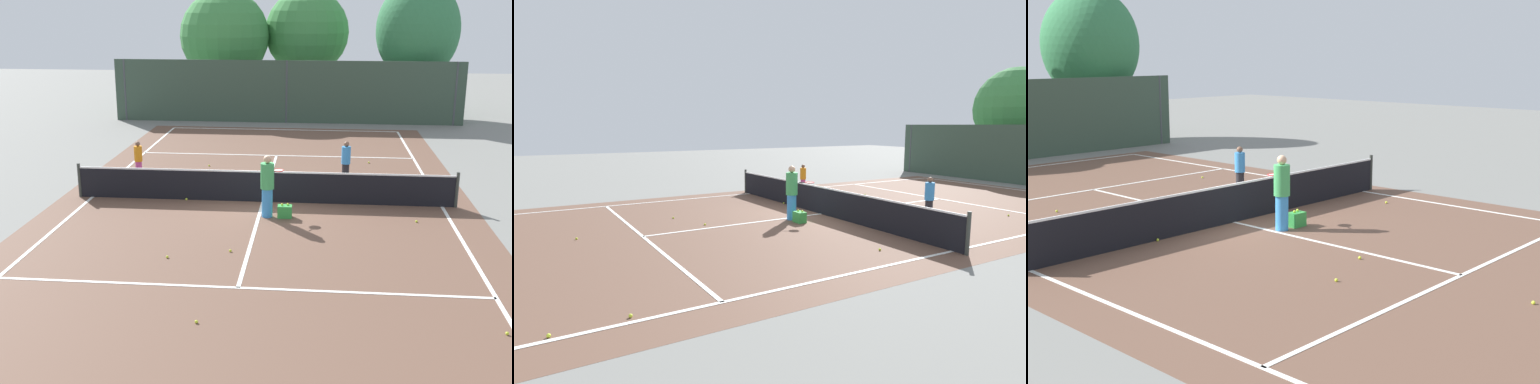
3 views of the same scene
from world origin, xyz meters
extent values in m
plane|color=slate|center=(0.00, 0.00, 0.00)|extent=(80.00, 80.00, 0.00)
cube|color=brown|center=(0.00, 0.00, 0.00)|extent=(13.00, 25.00, 0.00)
cube|color=white|center=(-5.50, 0.00, 0.01)|extent=(0.10, 24.00, 0.01)
cube|color=white|center=(5.50, 0.00, 0.01)|extent=(0.10, 24.00, 0.01)
cube|color=white|center=(0.00, 12.00, 0.01)|extent=(11.00, 0.10, 0.01)
cube|color=white|center=(0.00, -6.40, 0.01)|extent=(11.00, 0.10, 0.01)
cube|color=white|center=(0.00, 6.40, 0.01)|extent=(11.00, 0.10, 0.01)
cube|color=white|center=(0.00, 0.00, 0.01)|extent=(0.10, 12.80, 0.01)
cylinder|color=#333833|center=(-5.90, 0.00, 0.55)|extent=(0.10, 0.10, 1.10)
cylinder|color=#333833|center=(5.90, 0.00, 0.55)|extent=(0.10, 0.10, 1.10)
cube|color=black|center=(0.00, 0.00, 0.47)|extent=(11.80, 0.03, 0.95)
cube|color=white|center=(0.00, 0.00, 0.97)|extent=(11.80, 0.04, 0.05)
cylinder|color=#3F4447|center=(-8.50, 14.00, 1.60)|extent=(0.12, 0.12, 3.20)
cylinder|color=brown|center=(-3.75, 17.99, 1.16)|extent=(0.34, 0.34, 2.31)
sphere|color=#3D8442|center=(-3.75, 17.99, 4.21)|extent=(5.07, 5.07, 5.07)
cylinder|color=#D14799|center=(-4.64, 2.42, 0.31)|extent=(0.23, 0.23, 0.62)
cylinder|color=orange|center=(-4.64, 2.42, 0.89)|extent=(0.28, 0.28, 0.54)
sphere|color=brown|center=(-4.64, 2.42, 1.25)|extent=(0.17, 0.17, 0.17)
cylinder|color=#232328|center=(2.64, 2.51, 0.34)|extent=(0.25, 0.25, 0.68)
cylinder|color=#388CD8|center=(2.64, 2.51, 0.98)|extent=(0.31, 0.31, 0.60)
sphere|color=brown|center=(2.64, 2.51, 1.37)|extent=(0.18, 0.18, 0.18)
cylinder|color=#388CD8|center=(0.24, -1.44, 0.43)|extent=(0.31, 0.31, 0.86)
cylinder|color=#3FA559|center=(0.24, -1.44, 1.23)|extent=(0.39, 0.39, 0.75)
sphere|color=tan|center=(0.24, -1.44, 1.72)|extent=(0.23, 0.23, 0.23)
cylinder|color=black|center=(0.40, -1.14, 1.27)|extent=(0.12, 0.19, 0.03)
torus|color=red|center=(0.52, -0.91, 1.27)|extent=(0.45, 0.45, 0.03)
cylinder|color=silver|center=(0.52, -0.91, 1.27)|extent=(0.37, 0.37, 0.00)
cube|color=green|center=(0.76, -1.46, 0.18)|extent=(0.41, 0.29, 0.36)
sphere|color=#CCE533|center=(0.67, -1.46, 0.39)|extent=(0.07, 0.07, 0.07)
sphere|color=#CCE533|center=(0.84, -1.42, 0.39)|extent=(0.07, 0.07, 0.07)
sphere|color=#CCE533|center=(-0.17, 2.20, 0.03)|extent=(0.07, 0.07, 0.07)
sphere|color=#CCE533|center=(-2.44, 4.35, 0.03)|extent=(0.07, 0.07, 0.07)
sphere|color=#CCE533|center=(-0.45, -4.30, 0.03)|extent=(0.07, 0.07, 0.07)
sphere|color=#CCE533|center=(3.67, 5.44, 0.03)|extent=(0.07, 0.07, 0.07)
sphere|color=#CCE533|center=(-1.94, -4.85, 0.03)|extent=(0.07, 0.07, 0.07)
sphere|color=#CCE533|center=(5.38, -9.21, 0.03)|extent=(0.07, 0.07, 0.07)
sphere|color=#CCE533|center=(4.51, -1.55, 0.03)|extent=(0.07, 0.07, 0.07)
sphere|color=#CCE533|center=(5.29, -7.98, 0.03)|extent=(0.07, 0.07, 0.07)
sphere|color=#CCE533|center=(-0.61, -8.08, 0.03)|extent=(0.07, 0.07, 0.07)
sphere|color=#CCE533|center=(-2.43, -0.06, 0.03)|extent=(0.07, 0.07, 0.07)
camera|label=1|loc=(1.64, -19.25, 6.00)|focal=45.26mm
camera|label=2|loc=(12.44, -9.50, 3.18)|focal=30.86mm
camera|label=3|loc=(-11.84, -12.64, 4.21)|focal=49.19mm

